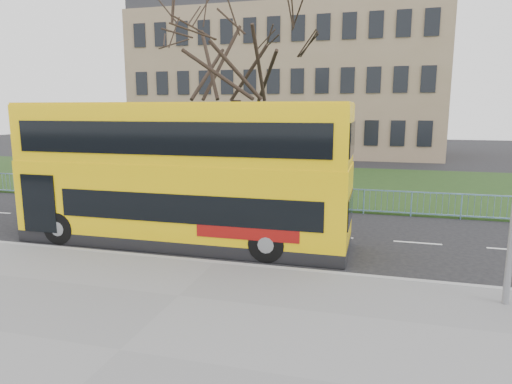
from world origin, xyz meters
TOP-DOWN VIEW (x-y plane):
  - ground at (0.00, 0.00)m, footprint 120.00×120.00m
  - pavement at (0.00, -6.75)m, footprint 80.00×10.50m
  - kerb at (0.00, -1.55)m, footprint 80.00×0.20m
  - grass_verge at (0.00, 14.30)m, footprint 80.00×15.40m
  - guard_railing at (0.00, 6.60)m, footprint 40.00×0.12m
  - bare_tree at (-3.00, 10.00)m, footprint 8.28×8.28m
  - civic_building at (-5.00, 35.00)m, footprint 30.00×15.00m
  - yellow_bus at (-1.90, 0.39)m, footprint 11.33×2.77m

SIDE VIEW (x-z plane):
  - ground at x=0.00m, z-range 0.00..0.00m
  - grass_verge at x=0.00m, z-range 0.00..0.08m
  - pavement at x=0.00m, z-range 0.00..0.12m
  - kerb at x=0.00m, z-range 0.00..0.14m
  - guard_railing at x=0.00m, z-range 0.00..1.10m
  - yellow_bus at x=-1.90m, z-range 0.17..4.92m
  - bare_tree at x=-3.00m, z-range 0.08..11.91m
  - civic_building at x=-5.00m, z-range 0.00..14.00m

